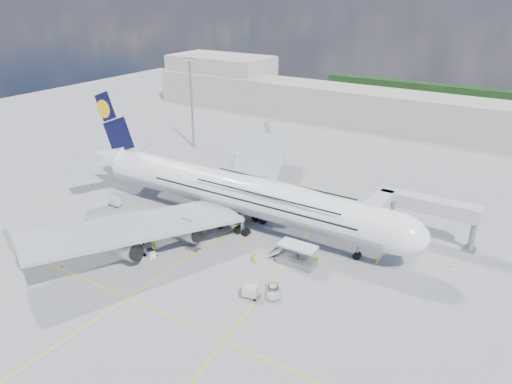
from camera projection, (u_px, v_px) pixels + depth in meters
The scene contains 31 objects.
ground at pixel (208, 245), 91.64m from camera, with size 300.00×300.00×0.00m, color gray.
taxi_line_main at pixel (208, 245), 91.64m from camera, with size 0.25×220.00×0.01m, color yellow.
taxi_line_cross at pixel (128, 298), 76.11m from camera, with size 120.00×0.25×0.01m, color yellow.
taxi_line_diag at pixel (301, 243), 92.45m from camera, with size 0.25×100.00×0.01m, color yellow.
airliner at pixel (239, 193), 96.63m from camera, with size 77.26×79.15×23.71m.
jet_bridge at pixel (408, 207), 90.44m from camera, with size 18.80×12.10×8.50m.
cargo_loader at pixel (296, 257), 85.05m from camera, with size 8.53×3.20×3.67m.
light_mast at pixel (192, 102), 141.37m from camera, with size 3.00×0.70×25.50m.
terminal at pixel (385, 110), 163.12m from camera, with size 180.00×16.00×12.00m, color #B2AD9E.
hangar at pixel (221, 78), 200.62m from camera, with size 40.00×22.00×18.00m, color #B2AD9E.
dolly_row_a at pixel (92, 220), 100.71m from camera, with size 2.90×1.87×0.40m.
dolly_row_b at pixel (140, 236), 92.30m from camera, with size 3.53×2.12×2.13m.
dolly_row_c at pixel (173, 229), 95.24m from camera, with size 3.27×1.84×2.02m.
dolly_back at pixel (115, 202), 107.35m from camera, with size 2.92×1.59×1.84m.
dolly_nose_far at pixel (250, 291), 76.00m from camera, with size 3.30×2.27×1.90m.
dolly_nose_near at pixel (193, 248), 89.79m from camera, with size 2.74×1.60×0.39m.
baggage_tug at pixel (150, 253), 87.39m from camera, with size 2.74×1.97×1.55m.
catering_truck_inner at pixel (225, 181), 115.31m from camera, with size 7.91×5.07×4.38m.
catering_truck_outer at pixel (246, 163), 128.03m from camera, with size 6.59×2.60×3.92m.
service_van at pixel (273, 291), 76.88m from camera, with size 2.16×4.68×1.30m, color silver.
crew_nose at pixel (377, 260), 84.89m from camera, with size 0.59×0.39×1.61m, color #CFE217.
crew_loader at pixel (316, 261), 84.45m from camera, with size 0.88×0.68×1.81m, color #BBE518.
crew_wing at pixel (189, 228), 95.76m from camera, with size 1.10×0.46×1.87m, color #D2FF1A.
crew_van at pixel (254, 257), 85.50m from camera, with size 0.98×0.64×2.00m, color #97DC17.
crew_tug at pixel (154, 246), 89.36m from camera, with size 1.22×0.70×1.89m, color #D4E317.
cone_nose at pixel (450, 266), 84.30m from camera, with size 0.41×0.41×0.52m.
cone_wing_left_inner at pixel (242, 188), 116.66m from camera, with size 0.41×0.41×0.53m.
cone_wing_left_outer at pixel (257, 168), 129.18m from camera, with size 0.48×0.48×0.61m.
cone_wing_right_inner at pixel (131, 237), 93.92m from camera, with size 0.44×0.44×0.56m.
cone_wing_right_outer at pixel (62, 266), 84.40m from camera, with size 0.38×0.38×0.48m.
cone_tail at pixel (92, 185), 118.28m from camera, with size 0.43×0.43×0.54m.
Camera 1 is at (50.97, -63.25, 44.42)m, focal length 35.00 mm.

